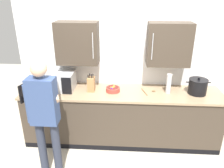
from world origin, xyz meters
TOP-DOWN VIEW (x-y plane):
  - back_wall_tiled at (0.00, 1.21)m, footprint 3.49×0.44m
  - counter_unit at (0.00, 0.87)m, footprint 3.18×0.69m
  - microwave_oven at (-1.07, 0.91)m, footprint 0.66×0.77m
  - wooden_spoon at (0.43, 0.89)m, footprint 0.23×0.25m
  - thermos_flask at (0.73, 0.88)m, footprint 0.08×0.08m
  - knife_block at (-0.49, 0.88)m, footprint 0.11×0.15m
  - fruit_bowl at (-0.14, 0.88)m, footprint 0.23×0.23m
  - stock_pot at (1.18, 0.88)m, footprint 0.38×0.29m
  - person_figure at (-0.96, 0.04)m, footprint 0.44×0.64m

SIDE VIEW (x-z plane):
  - counter_unit at x=0.00m, z-range 0.00..0.91m
  - wooden_spoon at x=0.43m, z-range 0.92..0.93m
  - fruit_bowl at x=-0.14m, z-range 0.91..1.00m
  - person_figure at x=-0.96m, z-range 0.16..1.84m
  - knife_block at x=-0.49m, z-range 0.88..1.18m
  - stock_pot at x=1.18m, z-range 0.90..1.17m
  - microwave_oven at x=-1.07m, z-range 0.91..1.20m
  - thermos_flask at x=0.73m, z-range 0.91..1.23m
  - back_wall_tiled at x=0.00m, z-range 0.09..2.60m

